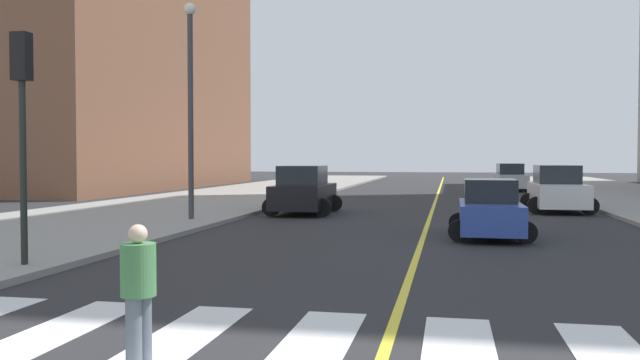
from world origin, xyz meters
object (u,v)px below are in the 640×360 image
car_silver_fourth (510,178)px  traffic_light_far_corner (23,102)px  car_white_second (557,190)px  street_lamp (190,93)px  pedestrian_crossing (138,288)px  car_blue_third (490,210)px  car_black_nearest (304,191)px

car_silver_fourth → traffic_light_far_corner: (-13.11, -37.07, 2.61)m
car_white_second → traffic_light_far_corner: 22.86m
car_white_second → traffic_light_far_corner: traffic_light_far_corner is taller
street_lamp → pedestrian_crossing: bearing=-69.4°
car_white_second → street_lamp: street_lamp is taller
car_white_second → pedestrian_crossing: size_ratio=2.86×
car_silver_fourth → street_lamp: 30.28m
car_blue_third → car_silver_fourth: size_ratio=0.86×
car_silver_fourth → pedestrian_crossing: bearing=77.1°
car_blue_third → street_lamp: street_lamp is taller
car_black_nearest → pedestrian_crossing: car_black_nearest is taller
car_silver_fourth → street_lamp: size_ratio=0.58×
traffic_light_far_corner → pedestrian_crossing: bearing=-45.0°
car_black_nearest → traffic_light_far_corner: size_ratio=0.96×
traffic_light_far_corner → street_lamp: (-0.59, 10.35, 1.23)m
car_silver_fourth → pedestrian_crossing: size_ratio=2.82×
traffic_light_far_corner → car_white_second: bearing=53.6°
street_lamp → car_silver_fourth: bearing=62.9°
car_black_nearest → pedestrian_crossing: (2.67, -20.24, -0.07)m
car_black_nearest → car_white_second: size_ratio=1.00×
car_black_nearest → street_lamp: (-3.20, -4.61, 3.81)m
car_white_second → street_lamp: bearing=29.5°
traffic_light_far_corner → street_lamp: size_ratio=0.61×
car_blue_third → traffic_light_far_corner: 13.01m
car_black_nearest → pedestrian_crossing: size_ratio=2.86×
traffic_light_far_corner → street_lamp: bearing=93.3°
traffic_light_far_corner → car_blue_third: bearing=38.6°
car_black_nearest → traffic_light_far_corner: traffic_light_far_corner is taller
car_black_nearest → car_silver_fourth: 24.48m
car_black_nearest → traffic_light_far_corner: bearing=-100.6°
car_blue_third → pedestrian_crossing: bearing=70.8°
car_blue_third → street_lamp: bearing=-12.6°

